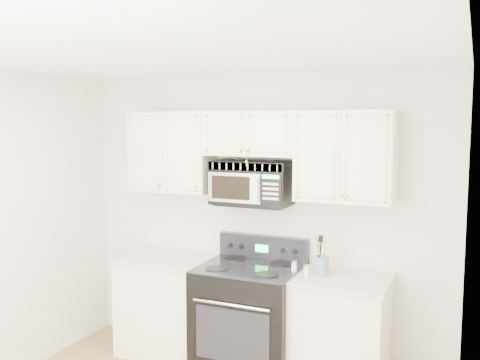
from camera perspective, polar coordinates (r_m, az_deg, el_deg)
The scene contains 9 objects.
room at distance 3.41m, azimuth -8.99°, elevation -8.80°, with size 3.51×3.51×2.61m.
base_cabinet_left at distance 5.24m, azimuth -7.62°, elevation -13.36°, with size 0.86×0.65×0.92m.
base_cabinet_right at distance 4.66m, azimuth 10.13°, elevation -15.97°, with size 0.86×0.65×0.92m.
range at distance 4.81m, azimuth 1.06°, elevation -14.38°, with size 0.85×0.77×1.14m.
upper_cabinets at distance 4.71m, azimuth 1.41°, elevation 3.26°, with size 2.44×0.37×0.75m.
microwave at distance 4.72m, azimuth 1.26°, elevation -0.27°, with size 0.70×0.40×0.39m.
utensil_crock at distance 4.49m, azimuth 8.64°, elevation -8.95°, with size 0.12×0.12×0.33m.
shaker_salt at distance 4.53m, azimuth 5.79°, elevation -9.19°, with size 0.05×0.05×0.11m.
shaker_pepper at distance 4.45m, azimuth 7.08°, elevation -9.53°, with size 0.04×0.04×0.11m.
Camera 1 is at (1.80, -2.76, 2.18)m, focal length 40.00 mm.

